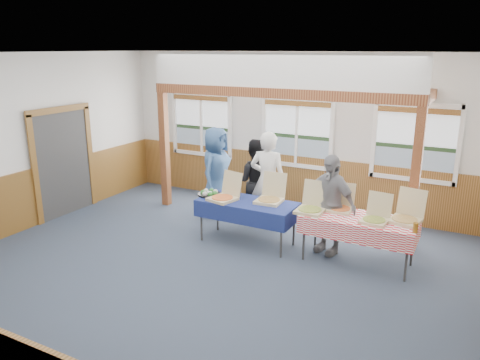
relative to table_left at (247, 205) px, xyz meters
name	(u,v)px	position (x,y,z in m)	size (l,w,h in m)	color
floor	(211,272)	(0.02, -1.25, -0.70)	(8.00, 8.00, 0.00)	#2C3847
ceiling	(206,53)	(0.02, -1.25, 2.50)	(8.00, 8.00, 0.00)	white
wall_back	(298,132)	(0.02, 2.25, 0.90)	(8.00, 8.00, 0.00)	silver
wall_left	(19,144)	(-3.98, -1.25, 0.90)	(8.00, 8.00, 0.00)	silver
wainscot_back	(296,181)	(0.02, 2.22, -0.15)	(7.98, 0.05, 1.10)	brown
wainscot_left	(27,199)	(-3.96, -1.25, -0.15)	(0.05, 6.98, 1.10)	brown
cased_opening	(63,163)	(-3.94, -0.35, 0.35)	(0.06, 1.30, 2.10)	#343434
window_left	(202,121)	(-2.28, 2.20, 0.98)	(1.56, 0.10, 1.46)	white
window_mid	(297,128)	(0.02, 2.20, 0.98)	(1.56, 0.10, 1.46)	white
window_right	(415,138)	(2.32, 2.20, 0.98)	(1.56, 0.10, 1.46)	white
post_left	(165,150)	(-2.48, 1.05, 0.50)	(0.15, 0.15, 2.40)	#562513
post_right	(415,180)	(2.52, 1.05, 0.50)	(0.15, 0.15, 2.40)	#562513
cross_beam	(275,93)	(0.02, 1.05, 1.79)	(5.15, 0.18, 0.18)	#562513
table_left	(247,205)	(0.00, 0.00, 0.00)	(1.81, 1.11, 0.76)	#343434
table_right	(359,221)	(1.88, 0.11, 0.00)	(1.90, 1.46, 0.76)	#343434
pizza_box_a	(224,196)	(-0.39, -0.11, 0.13)	(0.52, 0.59, 0.45)	tan
pizza_box_b	(270,198)	(0.35, 0.16, 0.13)	(0.45, 0.53, 0.46)	tan
pizza_box_c	(311,208)	(1.13, 0.01, 0.13)	(0.42, 0.51, 0.45)	tan
pizza_box_d	(341,206)	(1.53, 0.30, 0.13)	(0.39, 0.47, 0.40)	tan
pizza_box_e	(375,218)	(2.13, 0.03, 0.13)	(0.41, 0.49, 0.41)	tan
pizza_box_f	(406,217)	(2.54, 0.25, 0.13)	(0.51, 0.58, 0.46)	tan
veggie_tray	(209,193)	(-0.75, 0.00, 0.09)	(0.41, 0.41, 0.09)	black
drink_glass	(415,228)	(2.73, -0.14, 0.14)	(0.07, 0.07, 0.15)	#895716
woman_white	(268,181)	(0.02, 0.79, 0.23)	(0.67, 0.44, 1.84)	silver
woman_black	(254,181)	(-0.37, 1.03, 0.12)	(0.79, 0.61, 1.62)	black
man_blue	(216,171)	(-1.22, 1.02, 0.20)	(0.87, 0.57, 1.79)	#355684
person_grey	(329,204)	(1.34, 0.30, 0.13)	(0.97, 0.40, 1.66)	gray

